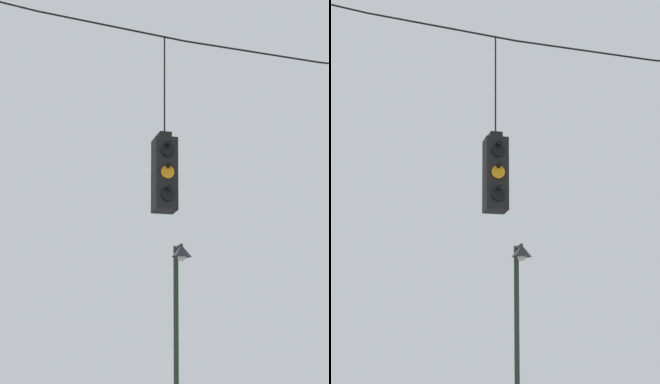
% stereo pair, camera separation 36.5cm
% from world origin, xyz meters
% --- Properties ---
extents(traffic_light_near_right_pole, '(0.34, 0.58, 2.82)m').
position_xyz_m(traffic_light_near_right_pole, '(-3.82, 0.50, 5.02)').
color(traffic_light_near_right_pole, black).
extents(street_lamp, '(0.46, 0.80, 5.05)m').
position_xyz_m(street_lamp, '(-1.86, 6.73, 3.67)').
color(street_lamp, '#233323').
rests_on(street_lamp, ground_plane).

